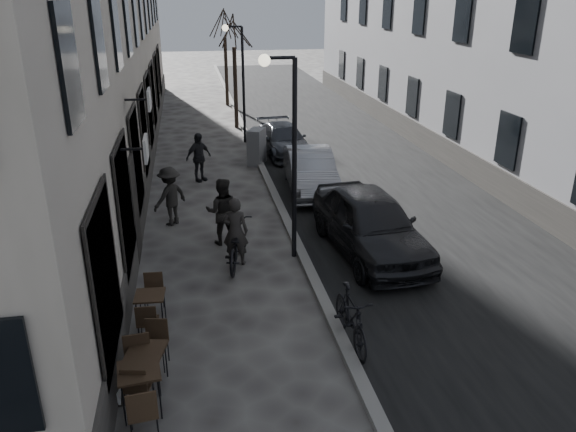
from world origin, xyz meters
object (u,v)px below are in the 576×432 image
object	(u,v)px
bistro_set_b	(147,364)
car_near	(370,223)
bistro_set_c	(151,307)
streetlamp_near	(287,137)
tree_near	(233,30)
tree_far	(224,23)
bicycle	(236,244)
sign_board	(113,378)
car_mid	(310,171)
pedestrian_mid	(170,196)
moped	(351,318)
pedestrian_far	(199,157)
streetlamp_far	(239,71)
bistro_set_a	(141,386)
utility_cabinet	(257,147)
pedestrian_near	(222,211)
car_far	(283,140)

from	to	relation	value
bistro_set_b	car_near	size ratio (longest dim) A/B	0.32
bistro_set_c	streetlamp_near	bearing A→B (deg)	42.51
tree_near	tree_far	size ratio (longest dim) A/B	1.00
bistro_set_c	bicycle	xyz separation A→B (m)	(1.96, 2.53, 0.10)
sign_board	car_mid	bearing A→B (deg)	55.36
bistro_set_c	car_near	world-z (taller)	car_near
bistro_set_c	car_mid	bearing A→B (deg)	60.38
pedestrian_mid	moped	distance (m)	7.61
tree_near	car_mid	distance (m)	10.90
streetlamp_near	pedestrian_far	bearing A→B (deg)	106.87
streetlamp_far	bistro_set_b	xyz separation A→B (m)	(-3.27, -16.63, -2.70)
bistro_set_a	car_mid	xyz separation A→B (m)	(5.01, 10.21, 0.21)
bistro_set_c	car_mid	xyz separation A→B (m)	(4.97, 7.65, 0.27)
sign_board	bicycle	xyz separation A→B (m)	(2.49, 4.66, 0.15)
streetlamp_near	pedestrian_mid	xyz separation A→B (m)	(-2.97, 2.75, -2.29)
sign_board	car_near	xyz separation A→B (m)	(5.99, 4.70, 0.44)
streetlamp_near	streetlamp_far	size ratio (longest dim) A/B	1.00
streetlamp_far	tree_far	bearing A→B (deg)	89.54
utility_cabinet	streetlamp_near	bearing A→B (deg)	-67.26
bistro_set_c	car_mid	distance (m)	9.13
tree_near	bicycle	world-z (taller)	tree_near
bistro_set_b	moped	world-z (taller)	moped
tree_near	bistro_set_a	bearing A→B (deg)	-99.57
streetlamp_far	pedestrian_mid	bearing A→B (deg)	-107.82
bistro_set_c	pedestrian_near	size ratio (longest dim) A/B	0.79
sign_board	car_mid	size ratio (longest dim) A/B	0.22
streetlamp_far	tree_near	bearing A→B (deg)	88.62
car_near	car_mid	distance (m)	5.10
streetlamp_far	tree_far	xyz separation A→B (m)	(0.07, 9.00, 1.50)
tree_far	pedestrian_far	xyz separation A→B (m)	(-2.11, -14.30, -3.78)
bicycle	tree_near	bearing A→B (deg)	-82.95
streetlamp_near	tree_far	world-z (taller)	tree_far
streetlamp_near	pedestrian_near	size ratio (longest dim) A/B	2.75
sign_board	pedestrian_near	bearing A→B (deg)	63.92
bistro_set_b	pedestrian_near	xyz separation A→B (m)	(1.70, 5.77, 0.47)
sign_board	pedestrian_far	bearing A→B (deg)	75.84
car_mid	tree_near	bearing A→B (deg)	103.15
utility_cabinet	bistro_set_c	bearing A→B (deg)	-83.20
pedestrian_mid	bistro_set_c	bearing A→B (deg)	44.98
bistro_set_a	pedestrian_near	distance (m)	6.64
pedestrian_mid	tree_far	bearing A→B (deg)	-141.04
streetlamp_far	car_far	bearing A→B (deg)	-55.70
tree_near	utility_cabinet	xyz separation A→B (m)	(0.20, -6.54, -3.96)
car_near	sign_board	bearing A→B (deg)	-146.82
streetlamp_far	pedestrian_far	bearing A→B (deg)	-111.00
streetlamp_far	car_mid	world-z (taller)	streetlamp_far
bistro_set_c	pedestrian_near	bearing A→B (deg)	69.05
streetlamp_far	bistro_set_b	world-z (taller)	streetlamp_far
car_mid	car_far	bearing A→B (deg)	95.45
streetlamp_far	pedestrian_far	size ratio (longest dim) A/B	2.89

